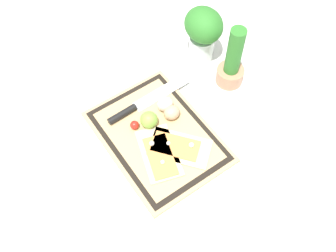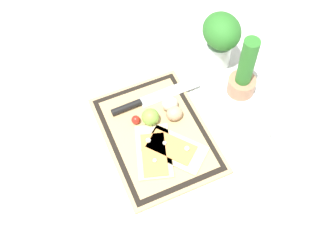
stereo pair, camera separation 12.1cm
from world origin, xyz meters
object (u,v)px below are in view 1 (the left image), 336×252
at_px(egg_brown, 172,113).
at_px(egg_pink, 165,104).
at_px(lime, 150,119).
at_px(sauce_jar, 257,116).
at_px(herb_glass, 203,31).
at_px(knife, 136,107).
at_px(pizza_slice_near, 159,154).
at_px(herb_pot, 232,65).
at_px(pizza_slice_far, 179,147).
at_px(cherry_tomato_red, 135,125).

height_order(egg_brown, egg_pink, same).
xyz_separation_m(lime, sauce_jar, (0.18, 0.28, 0.00)).
xyz_separation_m(sauce_jar, herb_glass, (-0.32, 0.03, 0.08)).
xyz_separation_m(knife, egg_pink, (0.05, 0.08, 0.02)).
bearing_deg(pizza_slice_near, sauce_jar, 76.83).
xyz_separation_m(herb_pot, herb_glass, (-0.14, -0.01, 0.04)).
bearing_deg(egg_brown, egg_pink, 177.53).
height_order(egg_pink, herb_glass, herb_glass).
bearing_deg(herb_glass, herb_pot, 5.39).
xyz_separation_m(pizza_slice_near, egg_pink, (-0.13, 0.11, 0.02)).
distance_m(egg_brown, lime, 0.07).
distance_m(herb_pot, herb_glass, 0.15).
relative_size(egg_brown, lime, 0.96).
bearing_deg(knife, egg_brown, 38.75).
bearing_deg(pizza_slice_far, pizza_slice_near, -105.14).
xyz_separation_m(pizza_slice_near, egg_brown, (-0.09, 0.11, 0.02)).
bearing_deg(herb_pot, pizza_slice_far, -67.51).
height_order(egg_pink, lime, lime).
bearing_deg(herb_pot, sauce_jar, -13.43).
relative_size(pizza_slice_near, herb_glass, 1.00).
distance_m(egg_brown, cherry_tomato_red, 0.12).
height_order(herb_pot, sauce_jar, herb_pot).
bearing_deg(sauce_jar, knife, -132.26).
relative_size(lime, herb_glass, 0.26).
height_order(egg_pink, cherry_tomato_red, egg_pink).
relative_size(knife, lime, 5.62).
xyz_separation_m(knife, herb_pot, (0.08, 0.33, 0.06)).
bearing_deg(knife, cherry_tomato_red, -35.70).
height_order(egg_brown, sauce_jar, sauce_jar).
height_order(knife, lime, lime).
distance_m(pizza_slice_far, sauce_jar, 0.26).
distance_m(knife, herb_pot, 0.34).
bearing_deg(cherry_tomato_red, egg_pink, 92.87).
relative_size(pizza_slice_far, egg_brown, 3.91).
height_order(pizza_slice_near, cherry_tomato_red, cherry_tomato_red).
xyz_separation_m(knife, egg_brown, (0.09, 0.07, 0.02)).
bearing_deg(cherry_tomato_red, herb_pot, 87.58).
bearing_deg(egg_brown, herb_pot, 93.94).
relative_size(pizza_slice_near, lime, 3.76).
height_order(lime, herb_pot, herb_pot).
bearing_deg(herb_pot, lime, -89.73).
distance_m(lime, sauce_jar, 0.33).
height_order(pizza_slice_far, lime, lime).
height_order(pizza_slice_far, sauce_jar, sauce_jar).
height_order(egg_pink, herb_pot, herb_pot).
xyz_separation_m(pizza_slice_far, egg_brown, (-0.11, 0.05, 0.02)).
height_order(pizza_slice_near, lime, lime).
relative_size(pizza_slice_far, herb_glass, 0.99).
height_order(cherry_tomato_red, herb_glass, herb_glass).
relative_size(pizza_slice_near, pizza_slice_far, 1.00).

